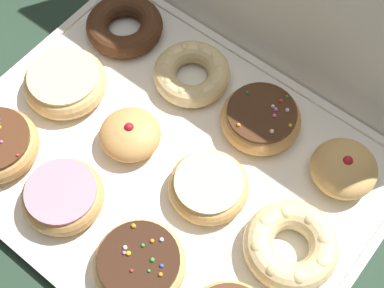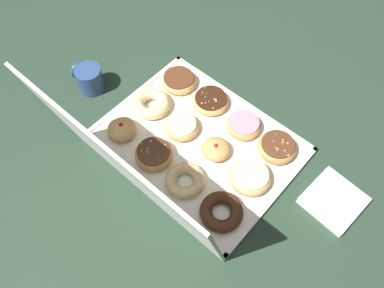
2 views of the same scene
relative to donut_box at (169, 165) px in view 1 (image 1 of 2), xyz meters
name	(u,v)px [view 1 (image 1 of 2)]	position (x,y,z in m)	size (l,w,h in m)	color
ground_plane	(169,167)	(0.00, 0.00, -0.01)	(3.00, 3.00, 0.00)	#233828
donut_box	(169,165)	(0.00, 0.00, 0.00)	(0.57, 0.44, 0.01)	white
pink_frosted_donut_1	(63,196)	(-0.07, -0.13, 0.02)	(0.11, 0.11, 0.04)	tan
sprinkle_donut_2	(140,264)	(0.07, -0.14, 0.02)	(0.12, 0.12, 0.04)	tan
glazed_ring_donut_4	(65,83)	(-0.19, 0.00, 0.03)	(0.12, 0.12, 0.04)	#E5B770
jelly_filled_donut_5	(130,134)	(-0.06, -0.01, 0.03)	(0.09, 0.09, 0.05)	tan
glazed_ring_donut_6	(208,187)	(0.07, 0.00, 0.02)	(0.11, 0.11, 0.04)	tan
cruller_donut_7	(290,247)	(0.20, 0.00, 0.03)	(0.12, 0.12, 0.04)	#EACC8C
chocolate_cake_ring_donut_8	(124,26)	(-0.20, 0.13, 0.02)	(0.12, 0.12, 0.03)	#472816
cruller_donut_9	(192,73)	(-0.06, 0.13, 0.02)	(0.11, 0.11, 0.04)	#EACC8C
sprinkle_donut_10	(261,118)	(0.06, 0.13, 0.02)	(0.11, 0.11, 0.04)	tan
jelly_filled_donut_11	(344,168)	(0.20, 0.13, 0.03)	(0.09, 0.09, 0.05)	tan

